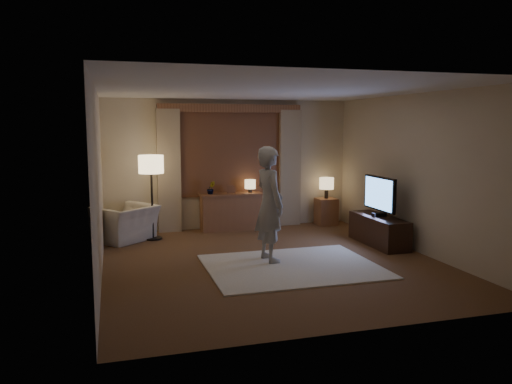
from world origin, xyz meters
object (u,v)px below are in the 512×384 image
object	(u,v)px
tv_stand	(379,230)
person	(269,204)
sideboard	(231,212)
armchair	(126,223)
side_table	(326,212)

from	to	relation	value
tv_stand	person	distance (m)	2.34
tv_stand	person	xyz separation A→B (m)	(-2.18, -0.53, 0.65)
sideboard	armchair	distance (m)	2.11
person	tv_stand	bearing A→B (deg)	-84.76
side_table	person	world-z (taller)	person
side_table	person	distance (m)	3.23
armchair	side_table	size ratio (longest dim) A/B	1.76
side_table	tv_stand	size ratio (longest dim) A/B	0.40
sideboard	tv_stand	distance (m)	2.94
tv_stand	armchair	bearing A→B (deg)	160.26
tv_stand	side_table	bearing A→B (deg)	94.54
armchair	tv_stand	bearing A→B (deg)	119.87
side_table	armchair	bearing A→B (deg)	-174.80
sideboard	armchair	bearing A→B (deg)	-168.39
side_table	person	size ratio (longest dim) A/B	0.32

